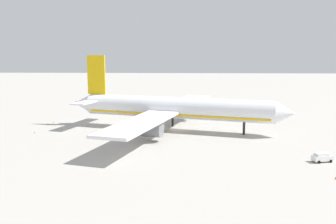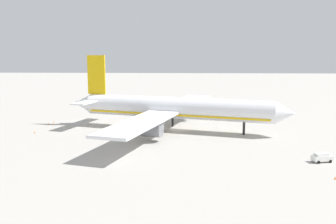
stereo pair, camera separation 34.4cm
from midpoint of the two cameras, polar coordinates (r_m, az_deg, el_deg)
The scene contains 8 objects.
ground_plane at distance 112.31m, azimuth 1.19°, elevation -2.74°, with size 600.00×600.00×0.00m, color #ADA8A0.
airliner at distance 111.36m, azimuth 0.53°, elevation 0.54°, with size 66.58×76.92×21.89m.
service_van at distance 86.47m, azimuth 22.06°, elevation -6.32°, with size 4.59×2.94×1.97m.
baggage_cart_0 at distance 172.88m, azimuth -13.37°, elevation 1.44°, with size 3.49×2.61×1.34m.
traffic_cone_0 at distance 128.64m, azimuth -16.89°, elevation -1.49°, with size 0.36×0.36×0.55m, color orange.
traffic_cone_1 at distance 126.64m, azimuth -17.66°, elevation -1.69°, with size 0.36×0.36×0.55m, color orange.
traffic_cone_2 at distance 76.35m, azimuth 23.80°, elevation -9.03°, with size 0.36×0.36×0.55m, color orange.
traffic_cone_3 at distance 114.54m, azimuth -19.51°, elevation -2.89°, with size 0.36×0.36×0.55m, color orange.
Camera 1 is at (2.15, -109.91, 23.00)m, focal length 40.54 mm.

